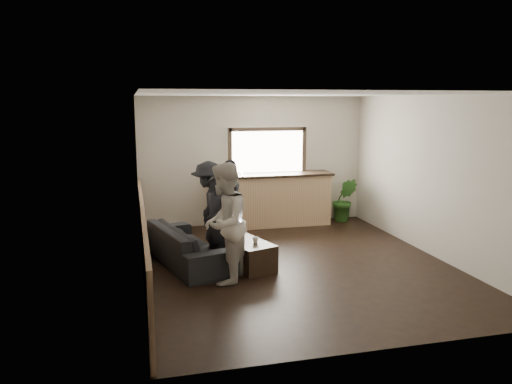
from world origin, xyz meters
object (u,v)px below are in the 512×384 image
object	(u,v)px
cup_a	(240,237)
person_b	(224,223)
cup_b	(255,240)
coffee_table	(247,254)
person_d	(231,200)
sofa	(187,245)
person_a	(216,221)
bar_counter	(270,197)
potted_plant	(344,200)
person_c	(209,208)

from	to	relation	value
cup_a	person_b	distance (m)	0.87
cup_a	cup_b	world-z (taller)	cup_a
coffee_table	person_d	distance (m)	1.80
sofa	person_a	bearing A→B (deg)	-136.78
person_a	bar_counter	bearing A→B (deg)	116.75
person_b	person_d	xyz separation A→B (m)	(0.54, 2.25, -0.11)
coffee_table	potted_plant	distance (m)	3.87
coffee_table	person_b	bearing A→B (deg)	-130.83
sofa	person_b	xyz separation A→B (m)	(0.45, -1.01, 0.59)
person_a	coffee_table	bearing A→B (deg)	38.36
sofa	person_d	bearing A→B (deg)	-54.40
cup_a	person_c	size ratio (longest dim) A/B	0.08
cup_b	person_a	world-z (taller)	person_a
person_b	person_a	bearing A→B (deg)	-153.57
sofa	cup_b	distance (m)	1.20
cup_b	person_b	world-z (taller)	person_b
bar_counter	cup_a	distance (m)	2.82
bar_counter	sofa	xyz separation A→B (m)	(-2.05, -2.19, -0.32)
person_d	coffee_table	bearing A→B (deg)	26.49
bar_counter	coffee_table	distance (m)	2.90
coffee_table	person_a	bearing A→B (deg)	158.55
coffee_table	person_d	bearing A→B (deg)	87.77
bar_counter	coffee_table	world-z (taller)	bar_counter
bar_counter	cup_b	size ratio (longest dim) A/B	26.69
bar_counter	potted_plant	world-z (taller)	bar_counter
potted_plant	person_b	distance (m)	4.61
potted_plant	person_c	distance (m)	3.75
sofa	person_c	bearing A→B (deg)	-60.70
person_c	person_d	size ratio (longest dim) A/B	1.04
person_c	person_d	xyz separation A→B (m)	(0.54, 0.79, -0.04)
cup_b	sofa	bearing A→B (deg)	150.63
person_d	cup_a	bearing A→B (deg)	23.01
bar_counter	potted_plant	distance (m)	1.74
person_d	person_a	bearing A→B (deg)	8.95
bar_counter	person_d	xyz separation A→B (m)	(-1.06, -0.95, 0.15)
coffee_table	cup_b	bearing A→B (deg)	-49.13
cup_a	person_d	xyz separation A→B (m)	(0.16, 1.59, 0.31)
sofa	person_c	xyz separation A→B (m)	(0.45, 0.45, 0.51)
sofa	cup_b	world-z (taller)	sofa
bar_counter	person_c	xyz separation A→B (m)	(-1.60, -1.74, 0.19)
bar_counter	cup_b	bearing A→B (deg)	-110.14
person_b	cup_a	bearing A→B (deg)	176.27
cup_b	cup_a	bearing A→B (deg)	130.61
bar_counter	person_b	xyz separation A→B (m)	(-1.60, -3.20, 0.26)
bar_counter	cup_a	bearing A→B (deg)	-115.60
bar_counter	potted_plant	size ratio (longest dim) A/B	2.73
coffee_table	person_c	xyz separation A→B (m)	(-0.48, 0.91, 0.61)
person_a	person_d	distance (m)	1.61
person_b	person_d	bearing A→B (deg)	-167.13
cup_b	person_a	xyz separation A→B (m)	(-0.58, 0.31, 0.27)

